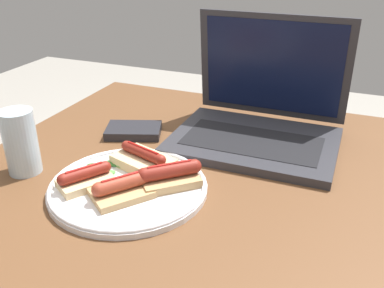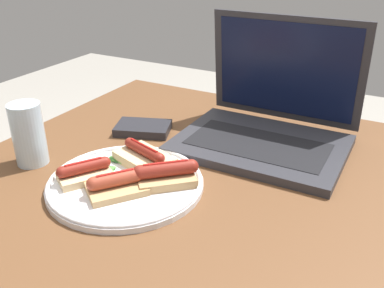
# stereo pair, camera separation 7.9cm
# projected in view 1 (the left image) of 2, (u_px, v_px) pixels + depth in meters

# --- Properties ---
(desk) EXTENTS (1.04, 0.84, 0.78)m
(desk) POSITION_uv_depth(u_px,v_px,m) (236.00, 215.00, 0.83)
(desk) COLOR brown
(desk) RESTS_ON ground_plane
(laptop) EXTENTS (0.35, 0.28, 0.26)m
(laptop) POSITION_uv_depth(u_px,v_px,m) (259.00, 119.00, 0.94)
(laptop) COLOR #2D2D33
(laptop) RESTS_ON desk
(plate) EXTENTS (0.28, 0.28, 0.02)m
(plate) POSITION_uv_depth(u_px,v_px,m) (128.00, 186.00, 0.76)
(plate) COLOR silver
(plate) RESTS_ON desk
(sausage_toast_left) EXTENTS (0.10, 0.11, 0.04)m
(sausage_toast_left) POSITION_uv_depth(u_px,v_px,m) (85.00, 178.00, 0.75)
(sausage_toast_left) COLOR #D6B784
(sausage_toast_left) RESTS_ON plate
(sausage_toast_middle) EXTENTS (0.12, 0.11, 0.04)m
(sausage_toast_middle) POSITION_uv_depth(u_px,v_px,m) (170.00, 176.00, 0.75)
(sausage_toast_middle) COLOR tan
(sausage_toast_middle) RESTS_ON plate
(sausage_toast_right) EXTENTS (0.13, 0.10, 0.04)m
(sausage_toast_right) POSITION_uv_depth(u_px,v_px,m) (143.00, 159.00, 0.81)
(sausage_toast_right) COLOR #D6B784
(sausage_toast_right) RESTS_ON plate
(sausage_toast_extra) EXTENTS (0.12, 0.12, 0.04)m
(sausage_toast_extra) POSITION_uv_depth(u_px,v_px,m) (121.00, 188.00, 0.72)
(sausage_toast_extra) COLOR tan
(sausage_toast_extra) RESTS_ON plate
(salad_pile) EXTENTS (0.08, 0.07, 0.01)m
(salad_pile) POSITION_uv_depth(u_px,v_px,m) (106.00, 169.00, 0.80)
(salad_pile) COLOR #709E4C
(salad_pile) RESTS_ON plate
(drinking_glass) EXTENTS (0.06, 0.06, 0.12)m
(drinking_glass) POSITION_uv_depth(u_px,v_px,m) (21.00, 142.00, 0.80)
(drinking_glass) COLOR silver
(drinking_glass) RESTS_ON desk
(external_drive) EXTENTS (0.14, 0.12, 0.02)m
(external_drive) POSITION_uv_depth(u_px,v_px,m) (134.00, 131.00, 0.97)
(external_drive) COLOR #232328
(external_drive) RESTS_ON desk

